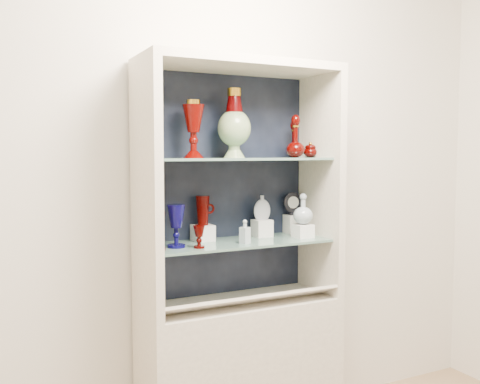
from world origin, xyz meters
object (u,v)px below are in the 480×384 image
ruby_decanter_a (296,134)px  lidded_bowl (310,150)px  clear_square_bottle (245,232)px  clear_round_decanter (303,210)px  cobalt_goblet (176,226)px  pedestal_lamp_left (151,133)px  enamel_urn (234,123)px  pedestal_lamp_right (193,129)px  ruby_goblet_tall (157,231)px  ruby_goblet_small (199,237)px  cameo_medallion (293,203)px  flat_flask (262,207)px  ruby_decanter_b (294,138)px  ruby_pitcher (203,210)px

ruby_decanter_a → lidded_bowl: ruby_decanter_a is taller
lidded_bowl → clear_square_bottle: bearing=-168.3°
clear_round_decanter → cobalt_goblet: bearing=178.3°
cobalt_goblet → clear_round_decanter: size_ratio=1.31×
pedestal_lamp_left → enamel_urn: 0.44m
lidded_bowl → pedestal_lamp_right: bearing=179.5°
enamel_urn → cobalt_goblet: enamel_urn is taller
pedestal_lamp_right → ruby_goblet_tall: pedestal_lamp_right is taller
ruby_goblet_small → pedestal_lamp_right: bearing=79.9°
ruby_goblet_small → cameo_medallion: cameo_medallion is taller
pedestal_lamp_right → ruby_goblet_small: size_ratio=2.59×
ruby_decanter_a → clear_round_decanter: (0.05, 0.00, -0.40)m
cobalt_goblet → ruby_goblet_small: size_ratio=1.89×
pedestal_lamp_left → ruby_goblet_tall: 0.46m
flat_flask → clear_round_decanter: (0.17, -0.13, -0.01)m
lidded_bowl → cobalt_goblet: lidded_bowl is taller
ruby_goblet_small → clear_round_decanter: (0.60, 0.04, 0.09)m
pedestal_lamp_right → ruby_goblet_small: bearing=-100.1°
pedestal_lamp_left → clear_square_bottle: 0.66m
ruby_goblet_tall → ruby_decanter_b: bearing=8.8°
pedestal_lamp_right → cameo_medallion: 0.74m
pedestal_lamp_right → cobalt_goblet: (-0.11, -0.05, -0.46)m
cobalt_goblet → ruby_goblet_small: bearing=-36.1°
clear_square_bottle → lidded_bowl: bearing=11.7°
ruby_decanter_b → lidded_bowl: bearing=-34.6°
flat_flask → clear_square_bottle: bearing=-135.3°
ruby_decanter_b → cobalt_goblet: ruby_decanter_b is taller
ruby_decanter_a → lidded_bowl: 0.17m
ruby_pitcher → cobalt_goblet: bearing=-135.7°
cobalt_goblet → ruby_pitcher: 0.23m
enamel_urn → ruby_goblet_small: 0.60m
ruby_decanter_b → flat_flask: bearing=176.0°
ruby_goblet_tall → cobalt_goblet: bearing=17.5°
ruby_goblet_tall → ruby_goblet_small: (0.19, -0.03, -0.03)m
enamel_urn → clear_square_bottle: size_ratio=2.91×
enamel_urn → ruby_decanter_a: 0.32m
clear_square_bottle → ruby_pitcher: bearing=132.0°
enamel_urn → cobalt_goblet: bearing=-170.1°
ruby_goblet_small → ruby_decanter_b: bearing=14.3°
ruby_goblet_small → cameo_medallion: (0.64, 0.21, 0.11)m
ruby_decanter_a → ruby_goblet_tall: bearing=-179.5°
pedestal_lamp_left → ruby_pitcher: 0.48m
ruby_goblet_tall → ruby_goblet_small: bearing=-9.7°
clear_round_decanter → ruby_decanter_a: bearing=-174.8°
flat_flask → cameo_medallion: size_ratio=1.03×
pedestal_lamp_left → ruby_goblet_tall: pedestal_lamp_left is taller
pedestal_lamp_right → clear_round_decanter: (0.58, -0.07, -0.41)m
pedestal_lamp_right → ruby_decanter_b: size_ratio=1.31×
pedestal_lamp_right → enamel_urn: bearing=2.1°
cameo_medallion → ruby_pitcher: bearing=-173.6°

